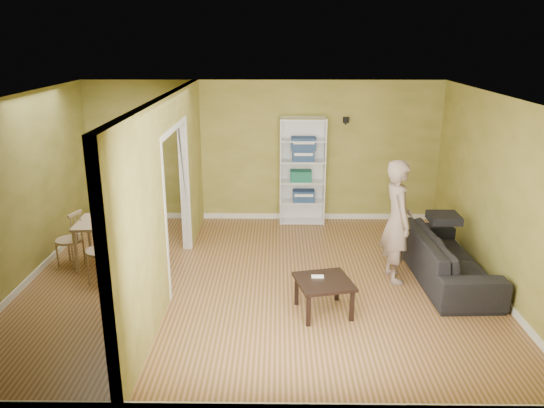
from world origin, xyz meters
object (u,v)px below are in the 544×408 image
Objects in this scene: sofa at (447,251)px; chair_near at (102,249)px; person at (398,211)px; chair_left at (69,238)px; coffee_table at (324,285)px; chair_far at (125,221)px; bookshelf at (302,171)px; dining_table at (115,226)px.

chair_near reaches higher than sofa.
person is 4.86m from chair_left.
sofa is 2.27× the size of chair_near.
coffee_table is at bearing 126.30° from person.
chair_far is at bearing 70.05° from person.
sofa is at bearing -51.16° from bookshelf.
chair_left is (-3.72, 1.40, 0.06)m from coffee_table.
person is at bearing 100.78° from chair_left.
bookshelf reaches higher than dining_table.
chair_near is at bearing -92.48° from dining_table.
chair_far is (0.01, 1.15, 0.01)m from chair_near.
sofa is at bearing -94.24° from person.
chair_far is at bearing 147.70° from chair_left.
bookshelf is (-1.22, 2.47, -0.05)m from person.
coffee_table is 0.67× the size of chair_near.
chair_near is (-0.03, -0.59, -0.13)m from dining_table.
person reaches higher than dining_table.
bookshelf is 3.93m from chair_near.
sofa is at bearing 15.87° from chair_near.
sofa is at bearing 28.80° from coffee_table.
chair_near is (-4.13, -0.13, -0.53)m from person.
bookshelf is 3.53m from dining_table.
person is 1.05× the size of bookshelf.
chair_near is at bearing 164.20° from coffee_table.
chair_left is at bearing 79.16° from person.
person is at bearing 42.28° from coffee_table.
person is 1.84× the size of dining_table.
coffee_table is 3.36m from dining_table.
chair_left is (-0.70, -0.05, -0.19)m from dining_table.
sofa is at bearing -5.18° from dining_table.
chair_left is at bearing 155.73° from chair_near.
chair_near is (-2.91, -2.60, -0.48)m from bookshelf.
bookshelf is 3.52m from coffee_table.
dining_table is at bearing 82.64° from sofa.
dining_table is 1.11× the size of chair_far.
coffee_table is (-1.84, -1.01, -0.06)m from sofa.
chair_far is (-4.13, 1.03, -0.52)m from person.
bookshelf is at bearing 36.66° from sofa.
person is 2.37× the size of chair_left.
coffee_table is at bearing 116.63° from sofa.
chair_left is at bearing 159.42° from coffee_table.
bookshelf is 3.28m from chair_far.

